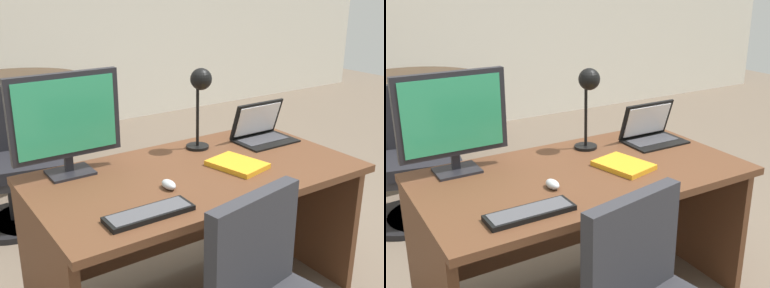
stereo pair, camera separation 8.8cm
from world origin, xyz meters
TOP-DOWN VIEW (x-y plane):
  - ground at (0.00, 1.50)m, footprint 12.00×12.00m
  - desk at (0.00, 0.05)m, footprint 1.52×0.83m
  - monitor at (-0.50, 0.29)m, footprint 0.50×0.16m
  - laptop at (0.55, 0.18)m, footprint 0.32×0.23m
  - keyboard at (-0.40, -0.27)m, footprint 0.35×0.11m
  - mouse at (-0.21, -0.10)m, footprint 0.05×0.09m
  - desk_lamp at (0.18, 0.24)m, footprint 0.12×0.14m
  - book at (0.19, -0.06)m, footprint 0.24×0.29m
  - meeting_table at (-0.25, 2.26)m, footprint 1.20×1.20m
  - meeting_chair_near at (-0.41, 1.38)m, footprint 0.56×0.56m
  - meeting_chair_far at (-0.54, 1.42)m, footprint 0.58×0.60m

SIDE VIEW (x-z plane):
  - ground at x=0.00m, z-range 0.00..0.00m
  - meeting_chair_far at x=-0.54m, z-range -0.10..0.80m
  - meeting_chair_near at x=-0.41m, z-range -0.08..0.83m
  - desk at x=0.00m, z-range 0.15..0.88m
  - meeting_table at x=-0.25m, z-range 0.20..1.00m
  - keyboard at x=-0.40m, z-range 0.73..0.75m
  - book at x=0.19m, z-range 0.73..0.75m
  - mouse at x=-0.21m, z-range 0.73..0.77m
  - laptop at x=0.55m, z-range 0.69..0.90m
  - monitor at x=-0.50m, z-range 0.76..1.22m
  - desk_lamp at x=0.18m, z-range 0.83..1.26m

